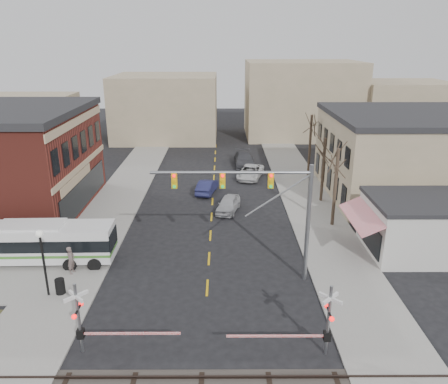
# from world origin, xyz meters

# --- Properties ---
(ground) EXTENTS (160.00, 160.00, 0.00)m
(ground) POSITION_xyz_m (0.00, 0.00, 0.00)
(ground) COLOR black
(ground) RESTS_ON ground
(sidewalk_west) EXTENTS (5.00, 60.00, 0.12)m
(sidewalk_west) POSITION_xyz_m (-9.50, 20.00, 0.06)
(sidewalk_west) COLOR gray
(sidewalk_west) RESTS_ON ground
(sidewalk_east) EXTENTS (5.00, 60.00, 0.12)m
(sidewalk_east) POSITION_xyz_m (9.50, 20.00, 0.06)
(sidewalk_east) COLOR gray
(sidewalk_east) RESTS_ON ground
(tan_building) EXTENTS (20.30, 15.30, 8.50)m
(tan_building) POSITION_xyz_m (22.00, 20.00, 4.26)
(tan_building) COLOR gray
(tan_building) RESTS_ON ground
(awning_shop) EXTENTS (9.74, 6.20, 4.30)m
(awning_shop) POSITION_xyz_m (15.97, 7.00, 2.16)
(awning_shop) COLOR beige
(awning_shop) RESTS_ON ground
(tree_east_a) EXTENTS (0.28, 0.28, 6.75)m
(tree_east_a) POSITION_xyz_m (10.50, 12.00, 3.50)
(tree_east_a) COLOR #382B21
(tree_east_a) RESTS_ON sidewalk_east
(tree_east_b) EXTENTS (0.28, 0.28, 6.30)m
(tree_east_b) POSITION_xyz_m (10.80, 18.00, 3.27)
(tree_east_b) COLOR #382B21
(tree_east_b) RESTS_ON sidewalk_east
(tree_east_c) EXTENTS (0.28, 0.28, 7.20)m
(tree_east_c) POSITION_xyz_m (11.00, 26.00, 3.72)
(tree_east_c) COLOR #382B21
(tree_east_c) RESTS_ON sidewalk_east
(transit_bus) EXTENTS (11.40, 2.73, 2.92)m
(transit_bus) POSITION_xyz_m (-12.46, 5.38, 1.66)
(transit_bus) COLOR silver
(transit_bus) RESTS_ON ground
(traffic_signal_mast) EXTENTS (10.13, 0.30, 8.00)m
(traffic_signal_mast) POSITION_xyz_m (3.73, 3.10, 5.75)
(traffic_signal_mast) COLOR gray
(traffic_signal_mast) RESTS_ON ground
(rr_crossing_west) EXTENTS (5.60, 1.36, 4.00)m
(rr_crossing_west) POSITION_xyz_m (-5.82, -4.09, 1.97)
(rr_crossing_west) COLOR gray
(rr_crossing_west) RESTS_ON ground
(rr_crossing_east) EXTENTS (5.60, 1.36, 4.00)m
(rr_crossing_east) POSITION_xyz_m (5.86, -4.32, 1.97)
(rr_crossing_east) COLOR gray
(rr_crossing_east) RESTS_ON ground
(street_lamp) EXTENTS (0.44, 0.44, 4.41)m
(street_lamp) POSITION_xyz_m (-9.94, 1.05, 3.27)
(street_lamp) COLOR black
(street_lamp) RESTS_ON sidewalk_west
(trash_bin) EXTENTS (0.60, 0.60, 0.98)m
(trash_bin) POSITION_xyz_m (-9.22, 1.22, 0.61)
(trash_bin) COLOR black
(trash_bin) RESTS_ON sidewalk_west
(car_a) EXTENTS (2.67, 4.48, 1.43)m
(car_a) POSITION_xyz_m (1.54, 15.37, 0.71)
(car_a) COLOR #ADAEB2
(car_a) RESTS_ON ground
(car_b) EXTENTS (2.39, 4.56, 1.43)m
(car_b) POSITION_xyz_m (-0.61, 20.57, 0.72)
(car_b) COLOR #1C1F48
(car_b) RESTS_ON ground
(car_c) EXTENTS (3.78, 5.70, 1.46)m
(car_c) POSITION_xyz_m (4.25, 25.77, 0.73)
(car_c) COLOR silver
(car_c) RESTS_ON ground
(car_d) EXTENTS (2.54, 5.85, 1.68)m
(car_d) POSITION_xyz_m (3.76, 30.97, 0.84)
(car_d) COLOR #3C3C41
(car_d) RESTS_ON ground
(pedestrian_near) EXTENTS (0.55, 0.76, 1.96)m
(pedestrian_near) POSITION_xyz_m (-9.31, 3.77, 1.10)
(pedestrian_near) COLOR #645350
(pedestrian_near) RESTS_ON sidewalk_west
(pedestrian_far) EXTENTS (0.88, 0.95, 1.56)m
(pedestrian_far) POSITION_xyz_m (-9.63, 7.36, 0.90)
(pedestrian_far) COLOR #33385A
(pedestrian_far) RESTS_ON sidewalk_west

